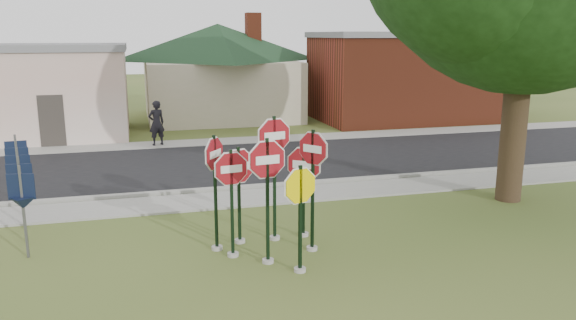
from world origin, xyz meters
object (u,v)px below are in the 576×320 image
object	(u,v)px
stop_sign_yellow	(300,206)
pedestrian	(157,123)
stop_sign_center	(267,183)
stop_sign_left	(232,190)

from	to	relation	value
stop_sign_yellow	pedestrian	size ratio (longest dim) A/B	1.21
stop_sign_yellow	stop_sign_center	bearing A→B (deg)	130.51
stop_sign_yellow	stop_sign_left	world-z (taller)	stop_sign_left
stop_sign_center	pedestrian	size ratio (longest dim) A/B	1.46
stop_sign_center	stop_sign_left	distance (m)	0.87
stop_sign_yellow	pedestrian	distance (m)	14.05
stop_sign_center	pedestrian	distance (m)	13.39
stop_sign_center	stop_sign_left	xyz separation A→B (m)	(-0.64, 0.54, -0.25)
stop_sign_left	pedestrian	xyz separation A→B (m)	(-1.02, 12.74, -0.47)
stop_sign_center	pedestrian	bearing A→B (deg)	97.12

